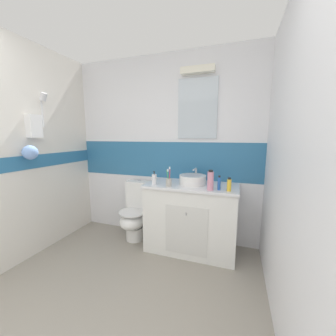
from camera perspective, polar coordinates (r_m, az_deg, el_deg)
The scene contains 12 objects.
ground_plane at distance 2.26m, azimuth -13.65°, elevation -31.25°, with size 3.20×3.48×0.04m, color gray.
wall_back_tiled at distance 2.85m, azimuth -0.87°, elevation 5.58°, with size 3.20×0.20×2.50m.
wall_left_shower_alcove at distance 2.73m, azimuth -39.32°, elevation 3.21°, with size 0.28×3.48×2.50m.
wall_right_plain at distance 1.49m, azimuth 33.45°, elevation 0.54°, with size 0.10×3.48×2.50m, color white.
vanity_cabinet at distance 2.62m, azimuth 6.55°, elevation -13.63°, with size 1.11×0.56×0.85m.
sink_basin at distance 2.47m, azimuth 6.99°, elevation -3.20°, with size 0.32×0.37×0.18m.
toilet at distance 2.92m, azimuth -9.16°, elevation -12.33°, with size 0.37×0.50×0.81m.
toothbrush_cup at distance 2.37m, azimuth 0.20°, elevation -3.84°, with size 0.07×0.07×0.23m.
soap_dispenser at distance 2.44m, azimuth -3.90°, elevation -3.22°, with size 0.06×0.06×0.17m.
toothpaste_tube_upright at distance 2.26m, azimuth 14.25°, elevation -4.19°, with size 0.03×0.03×0.16m.
shampoo_bottle_tall at distance 2.23m, azimuth 11.90°, elevation -3.47°, with size 0.07×0.07×0.22m.
deodorant_spray_can at distance 2.25m, azimuth 16.87°, elevation -4.55°, with size 0.04×0.04×0.15m.
Camera 1 is at (0.97, -0.23, 1.43)m, focal length 21.58 mm.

